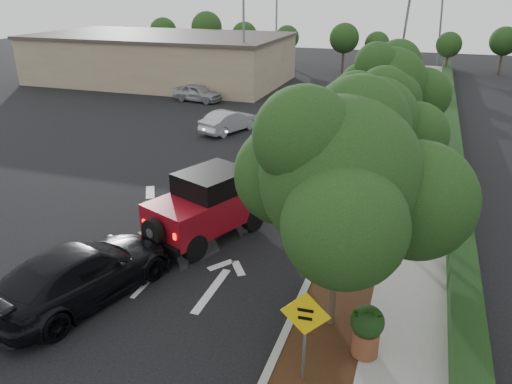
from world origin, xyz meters
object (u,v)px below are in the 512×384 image
at_px(black_suv_oncoming, 82,273).
at_px(silver_suv_ahead, 275,150).
at_px(red_jeep, 211,203).
at_px(speed_hump_sign, 305,325).

bearing_deg(black_suv_oncoming, silver_suv_ahead, -81.91).
relative_size(red_jeep, silver_suv_ahead, 0.96).
bearing_deg(red_jeep, silver_suv_ahead, 112.88).
xyz_separation_m(black_suv_oncoming, speed_hump_sign, (6.69, -1.24, 0.78)).
bearing_deg(red_jeep, speed_hump_sign, -29.00).
height_order(silver_suv_ahead, black_suv_oncoming, black_suv_oncoming).
relative_size(silver_suv_ahead, black_suv_oncoming, 0.90).
xyz_separation_m(red_jeep, black_suv_oncoming, (-1.87, -4.77, -0.39)).
bearing_deg(silver_suv_ahead, red_jeep, -96.53).
bearing_deg(silver_suv_ahead, speed_hump_sign, -77.81).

